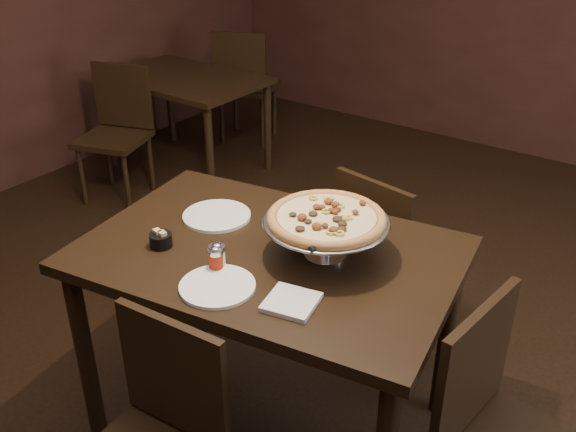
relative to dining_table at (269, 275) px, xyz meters
The scene contains 14 objects.
room 0.70m from the dining_table, 17.79° to the left, with size 6.04×7.04×2.84m.
dining_table is the anchor object (origin of this frame).
background_table 2.73m from the dining_table, 140.54° to the left, with size 1.14×0.76×0.72m.
pizza_stand 0.33m from the dining_table, 24.30° to the left, with size 0.44×0.44×0.18m.
parmesan_shaker 0.26m from the dining_table, 109.03° to the right, with size 0.06×0.06×0.10m.
pepper_flake_shaker 0.27m from the dining_table, 106.61° to the right, with size 0.05×0.05×0.09m.
packet_caddy 0.41m from the dining_table, 147.78° to the right, with size 0.08×0.08×0.06m.
napkin_stack 0.36m from the dining_table, 40.56° to the right, with size 0.16×0.16×0.02m, color silver.
plate_left 0.34m from the dining_table, 166.53° to the left, with size 0.27×0.27×0.01m, color white.
plate_near 0.31m from the dining_table, 87.88° to the right, with size 0.25×0.25×0.01m, color white.
serving_spatula 0.38m from the dining_table, 11.86° to the right, with size 0.14×0.14×0.02m.
chair_far 0.80m from the dining_table, 83.05° to the left, with size 0.48×0.48×0.88m.
bg_chair_far 3.20m from the dining_table, 131.01° to the left, with size 0.57×0.57×0.94m.
bg_chair_near 2.46m from the dining_table, 152.66° to the left, with size 0.54×0.54×0.90m.
Camera 1 is at (1.12, -1.58, 2.03)m, focal length 40.00 mm.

